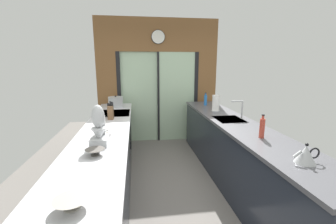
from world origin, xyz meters
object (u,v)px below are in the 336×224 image
at_px(mixing_bowl_far, 104,130).
at_px(stand_mixer, 99,129).
at_px(oven_range, 114,139).
at_px(stock_pot, 116,102).
at_px(soap_bottle_far, 206,100).
at_px(paper_towel_roll, 216,103).
at_px(kettle, 306,154).
at_px(mixing_bowl_mid, 95,152).
at_px(soap_bottle_near, 262,128).
at_px(knife_block, 111,112).
at_px(mixing_bowl_near, 72,203).

bearing_deg(mixing_bowl_far, stand_mixer, -90.00).
relative_size(oven_range, stand_mixer, 2.19).
bearing_deg(stand_mixer, stock_pot, 90.00).
relative_size(mixing_bowl_far, soap_bottle_far, 0.84).
distance_m(stand_mixer, paper_towel_roll, 2.29).
xyz_separation_m(oven_range, kettle, (1.80, -2.26, 0.54)).
distance_m(mixing_bowl_mid, stand_mixer, 0.32).
height_order(stand_mixer, soap_bottle_near, stand_mixer).
bearing_deg(soap_bottle_far, oven_range, -164.89).
xyz_separation_m(oven_range, knife_block, (0.02, -0.43, 0.57)).
height_order(oven_range, mixing_bowl_far, mixing_bowl_far).
relative_size(oven_range, paper_towel_roll, 2.93).
relative_size(stand_mixer, soap_bottle_far, 1.64).
bearing_deg(oven_range, soap_bottle_near, -41.54).
bearing_deg(stock_pot, stand_mixer, -90.00).
bearing_deg(mixing_bowl_far, soap_bottle_far, 43.12).
bearing_deg(stock_pot, paper_towel_roll, -19.48).
distance_m(mixing_bowl_mid, knife_block, 1.41).
xyz_separation_m(oven_range, soap_bottle_near, (1.80, -1.59, 0.58)).
xyz_separation_m(mixing_bowl_near, mixing_bowl_far, (0.00, 1.44, 0.01)).
distance_m(oven_range, paper_towel_roll, 1.90).
height_order(kettle, soap_bottle_far, soap_bottle_far).
height_order(mixing_bowl_far, paper_towel_roll, paper_towel_roll).
xyz_separation_m(mixing_bowl_mid, paper_towel_roll, (1.78, 1.74, 0.11)).
height_order(mixing_bowl_far, stand_mixer, stand_mixer).
bearing_deg(oven_range, mixing_bowl_near, -89.60).
bearing_deg(soap_bottle_near, mixing_bowl_near, -149.94).
relative_size(knife_block, stock_pot, 0.97).
xyz_separation_m(kettle, paper_towel_roll, (-0.00, 2.16, 0.06)).
bearing_deg(soap_bottle_far, mixing_bowl_far, -136.88).
xyz_separation_m(knife_block, kettle, (1.78, -1.83, -0.03)).
relative_size(soap_bottle_near, soap_bottle_far, 1.06).
xyz_separation_m(mixing_bowl_far, paper_towel_roll, (1.78, 1.08, 0.10)).
height_order(mixing_bowl_mid, paper_towel_roll, paper_towel_roll).
bearing_deg(soap_bottle_far, stand_mixer, -131.25).
xyz_separation_m(mixing_bowl_mid, stock_pot, (0.00, 2.37, 0.07)).
distance_m(mixing_bowl_mid, paper_towel_roll, 2.49).
xyz_separation_m(oven_range, stock_pot, (0.02, 0.53, 0.57)).
relative_size(mixing_bowl_far, paper_towel_roll, 0.68).
bearing_deg(stock_pot, mixing_bowl_far, -90.00).
bearing_deg(soap_bottle_far, kettle, -89.97).
height_order(mixing_bowl_near, kettle, kettle).
distance_m(mixing_bowl_near, stand_mixer, 1.09).
distance_m(mixing_bowl_far, paper_towel_roll, 2.08).
relative_size(knife_block, soap_bottle_far, 1.07).
bearing_deg(kettle, knife_block, 134.17).
distance_m(stand_mixer, soap_bottle_near, 1.78).
xyz_separation_m(stand_mixer, paper_towel_roll, (1.78, 1.44, -0.02)).
bearing_deg(oven_range, mixing_bowl_mid, -89.43).
height_order(oven_range, knife_block, knife_block).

